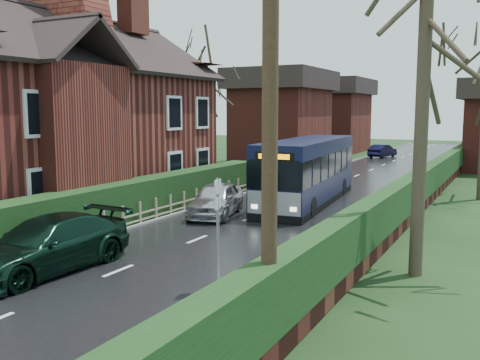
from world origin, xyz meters
The scene contains 16 objects.
ground centered at (0.00, 0.00, 0.00)m, with size 140.00×140.00×0.00m, color #24421C.
road centered at (0.00, 10.00, 0.01)m, with size 6.00×100.00×0.02m, color black.
pavement centered at (4.25, 10.00, 0.07)m, with size 2.50×100.00×0.14m, color slate.
kerb_right centered at (3.05, 10.00, 0.07)m, with size 0.12×100.00×0.14m, color gray.
kerb_left centered at (-3.05, 10.00, 0.05)m, with size 0.12×100.00×0.10m, color gray.
front_hedge centered at (-3.90, 5.00, 0.80)m, with size 1.20×16.00×1.60m, color black.
picket_fence centered at (-3.15, 5.00, 0.45)m, with size 0.10×16.00×0.90m, color gray, non-canonical shape.
right_wall_hedge centered at (5.80, 10.00, 1.02)m, with size 0.60×50.00×1.80m.
brick_house centered at (-8.73, 4.78, 4.38)m, with size 9.30×14.60×10.30m.
bus centered at (0.80, 10.37, 1.48)m, with size 3.14×10.02×2.99m.
car_silver centered at (-1.50, 5.88, 0.69)m, with size 1.64×4.08×1.39m, color silver.
car_green centered at (-1.71, -2.85, 0.73)m, with size 2.05×5.03×1.46m, color black.
car_distant centered at (-1.68, 37.02, 0.61)m, with size 1.29×3.71×1.22m, color black.
bus_stop_sign centered at (3.20, -2.17, 1.81)m, with size 0.17×0.41×2.74m.
telegraph_pole centered at (5.80, -5.00, 3.91)m, with size 0.39×0.97×7.73m.
tree_house_side centered at (-8.37, 16.52, 7.61)m, with size 4.48×4.48×10.18m.
Camera 1 is at (9.35, -12.87, 4.30)m, focal length 40.00 mm.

